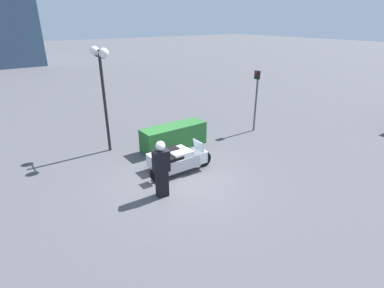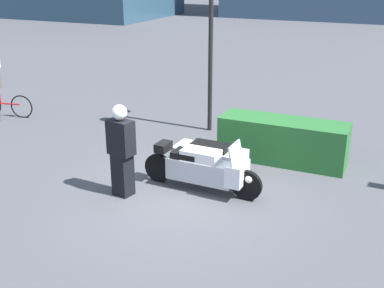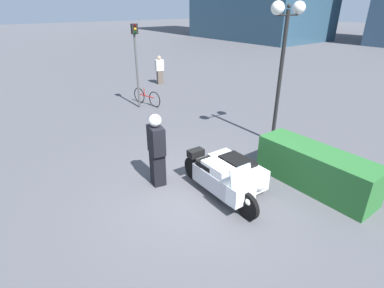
% 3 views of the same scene
% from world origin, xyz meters
% --- Properties ---
extents(ground_plane, '(160.00, 160.00, 0.00)m').
position_xyz_m(ground_plane, '(0.00, 0.00, 0.00)').
color(ground_plane, '#4C4C51').
extents(police_motorcycle, '(2.62, 1.42, 1.15)m').
position_xyz_m(police_motorcycle, '(0.51, 0.80, 0.46)').
color(police_motorcycle, black).
rests_on(police_motorcycle, ground).
extents(officer_rider, '(0.57, 0.41, 1.89)m').
position_xyz_m(officer_rider, '(-0.88, -0.42, 1.00)').
color(officer_rider, black).
rests_on(officer_rider, ground).
extents(hedge_bush_curbside, '(2.95, 0.94, 1.01)m').
position_xyz_m(hedge_bush_curbside, '(1.60, 2.65, 0.51)').
color(hedge_bush_curbside, '#28662D').
rests_on(hedge_bush_curbside, ground).
extents(twin_lamp_post, '(0.38, 1.34, 4.32)m').
position_xyz_m(twin_lamp_post, '(-0.83, 4.05, 3.40)').
color(twin_lamp_post, black).
rests_on(twin_lamp_post, ground).
extents(traffic_light_near, '(0.23, 0.27, 3.03)m').
position_xyz_m(traffic_light_near, '(6.05, 2.04, 2.02)').
color(traffic_light_near, '#4C4C4C').
rests_on(traffic_light_near, ground).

